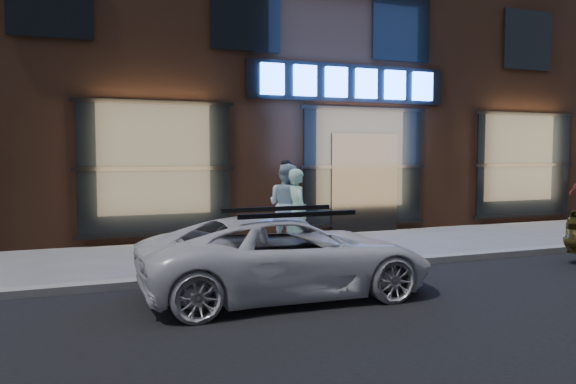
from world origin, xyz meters
name	(u,v)px	position (x,y,z in m)	size (l,w,h in m)	color
ground	(469,260)	(0.00, 0.00, 0.00)	(90.00, 90.00, 0.00)	slate
curb	(469,257)	(0.00, 0.00, 0.06)	(60.00, 0.25, 0.12)	gray
storefront_building	(301,48)	(0.00, 7.99, 5.15)	(30.20, 8.28, 10.30)	#54301E
man_bowtie	(297,212)	(-2.70, 1.62, 0.82)	(0.60, 0.39, 1.64)	#BEFAD7
man_cap	(286,205)	(-2.52, 2.66, 0.86)	(0.83, 0.65, 1.72)	silver
white_suv	(287,256)	(-3.99, -1.22, 0.55)	(1.83, 3.96, 1.10)	silver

